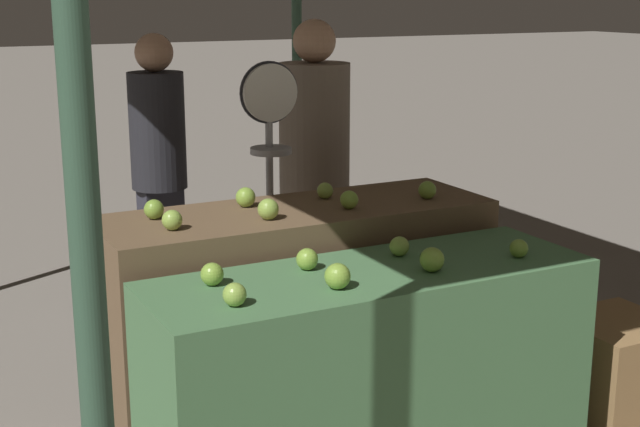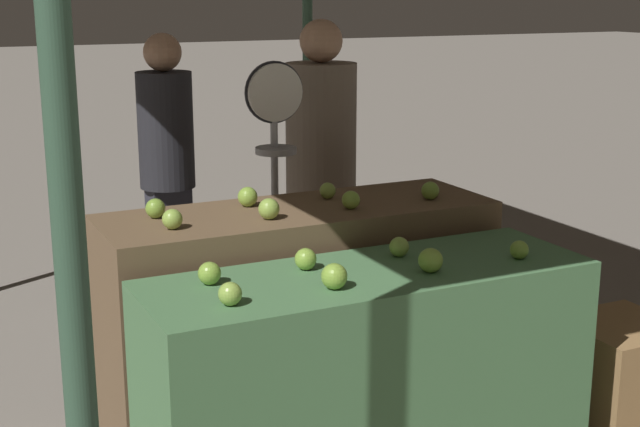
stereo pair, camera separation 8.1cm
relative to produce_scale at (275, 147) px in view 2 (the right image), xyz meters
The scene contains 20 objects.
display_counter_front 1.45m from the produce_scale, 97.92° to the right, with size 1.64×0.55×0.89m, color #4C7A4C.
display_counter_back 0.93m from the produce_scale, 104.81° to the right, with size 1.64×0.55×0.99m, color brown.
apple_front_0 1.58m from the produce_scale, 118.34° to the right, with size 0.08×0.08×0.08m, color #8EB247.
apple_front_1 1.45m from the produce_scale, 105.25° to the right, with size 0.09×0.09×0.09m, color #84AD3D.
apple_front_2 1.38m from the produce_scale, 89.52° to the right, with size 0.09×0.09×0.09m, color #84AD3D.
apple_front_3 1.45m from the produce_scale, 73.87° to the right, with size 0.07×0.07×0.07m, color #7AA338.
apple_front_4 1.39m from the produce_scale, 122.48° to the right, with size 0.08×0.08×0.08m, color #84AD3D.
apple_front_5 1.22m from the produce_scale, 108.01° to the right, with size 0.08×0.08×0.08m, color #84AD3D.
apple_front_6 1.17m from the produce_scale, 89.44° to the right, with size 0.08×0.08×0.08m, color #8EB247.
apple_back_0 1.07m from the produce_scale, 134.32° to the right, with size 0.08×0.08×0.08m, color #8EB247.
apple_back_1 0.87m from the produce_scale, 114.75° to the right, with size 0.08×0.08×0.08m, color #8EB247.
apple_back_2 0.78m from the produce_scale, 89.40° to the right, with size 0.08×0.08×0.08m, color #84AD3D.
apple_back_3 0.87m from the produce_scale, 62.79° to the right, with size 0.08×0.08×0.08m, color #7AA338.
apple_back_4 0.95m from the produce_scale, 142.96° to the right, with size 0.08×0.08×0.08m, color #7AA338.
apple_back_5 0.66m from the produce_scale, 123.22° to the right, with size 0.08×0.08×0.08m, color #84AD3D.
apple_back_6 0.57m from the produce_scale, 89.38° to the right, with size 0.07×0.07×0.07m, color #8EB247.
produce_scale is the anchor object (origin of this frame).
person_vendor_at_scale 0.53m from the produce_scale, 38.30° to the left, with size 0.49×0.49×1.72m.
person_customer_left 1.04m from the produce_scale, 104.34° to the left, with size 0.36×0.36×1.63m.
wooden_crate_side 1.88m from the produce_scale, 48.00° to the right, with size 0.46×0.46×0.46m, color #9E7547.
Camera 2 is at (-1.48, -2.64, 1.85)m, focal length 50.00 mm.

